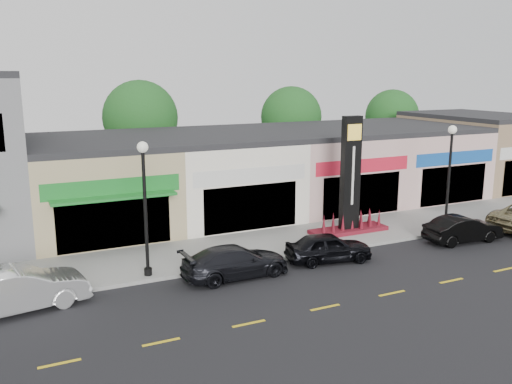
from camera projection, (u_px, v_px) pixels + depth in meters
The scene contains 18 objects.
ground at pixel (347, 268), 23.25m from camera, with size 120.00×120.00×0.00m, color black.
sidewalk at pixel (297, 240), 27.08m from camera, with size 52.00×4.30×0.15m, color gray.
curb at pixel (321, 253), 25.09m from camera, with size 52.00×0.20×0.15m, color gray.
shop_beige at pixel (96, 183), 29.31m from camera, with size 7.00×10.85×4.80m.
shop_cream at pixel (216, 173), 32.25m from camera, with size 7.00×10.01×4.80m.
shop_pink_w at pixel (317, 165), 35.18m from camera, with size 7.00×10.01×4.80m.
shop_pink_e at pixel (402, 158), 38.11m from camera, with size 7.00×10.01×4.80m.
shop_tan at pixel (475, 149), 40.98m from camera, with size 7.00×10.01×5.30m.
tree_rear_west at pixel (140, 118), 37.70m from camera, with size 5.20×5.20×7.83m.
tree_rear_mid at pixel (291, 117), 42.79m from camera, with size 4.80×4.80×7.29m.
tree_rear_east at pixel (392, 116), 47.03m from camera, with size 4.60×4.60×6.94m.
lamp_west_near at pixel (145, 196), 21.38m from camera, with size 0.44×0.44×5.47m.
lamp_east_near at pixel (450, 167), 28.07m from camera, with size 0.44×0.44×5.47m.
pylon_sign at pixel (350, 192), 27.73m from camera, with size 4.20×1.30×6.00m.
car_white_van at pixel (18, 290), 18.94m from camera, with size 4.77×1.66×1.57m, color white.
car_dark_sedan at pixel (235, 262), 22.18m from camera, with size 4.51×1.83×1.31m, color black.
car_black_sedan at pixel (328, 247), 24.01m from camera, with size 3.84×1.54×1.31m, color black.
car_black_conv at pixel (463, 229), 26.85m from camera, with size 3.99×1.39×1.32m, color black.
Camera 1 is at (-12.95, -18.24, 8.13)m, focal length 38.00 mm.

